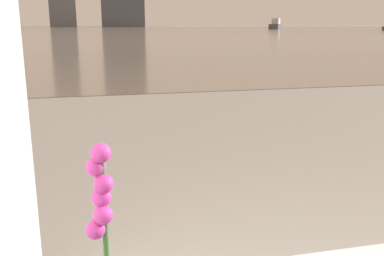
{
  "coord_description": "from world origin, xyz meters",
  "views": [
    {
      "loc": [
        -0.67,
        0.15,
        1.13
      ],
      "look_at": [
        -0.11,
        2.52,
        0.53
      ],
      "focal_mm": 40.0,
      "sensor_mm": 36.0,
      "label": 1
    }
  ],
  "objects": [
    {
      "name": "harbor_boat_4",
      "position": [
        32.09,
        73.08,
        0.65
      ],
      "size": [
        4.1,
        4.94,
        1.82
      ],
      "color": "#4C4C51",
      "rests_on": "harbor_water"
    },
    {
      "name": "harbor_water",
      "position": [
        0.0,
        62.0,
        0.01
      ],
      "size": [
        180.0,
        110.0,
        0.01
      ],
      "color": "gray",
      "rests_on": "ground_plane"
    }
  ]
}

